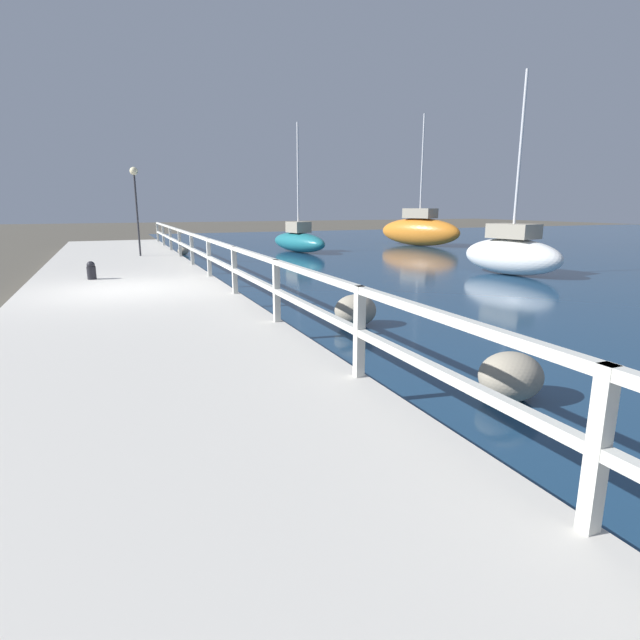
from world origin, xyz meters
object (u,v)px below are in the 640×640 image
object	(u,v)px
sailboat_white	(512,253)
sailboat_orange	(419,230)
sailboat_teal	(299,240)
dock_lamp	(135,188)
mooring_bollard	(91,270)

from	to	relation	value
sailboat_white	sailboat_orange	world-z (taller)	sailboat_orange
sailboat_teal	sailboat_orange	size ratio (longest dim) A/B	0.85
dock_lamp	sailboat_teal	distance (m)	8.17
dock_lamp	sailboat_orange	world-z (taller)	sailboat_orange
sailboat_teal	dock_lamp	bearing A→B (deg)	-171.23
mooring_bollard	sailboat_teal	world-z (taller)	sailboat_teal
sailboat_teal	sailboat_white	bearing A→B (deg)	-81.91
sailboat_teal	sailboat_white	world-z (taller)	sailboat_white
sailboat_white	sailboat_orange	size ratio (longest dim) A/B	0.88
mooring_bollard	sailboat_orange	bearing A→B (deg)	30.57
mooring_bollard	sailboat_teal	bearing A→B (deg)	44.15
dock_lamp	sailboat_orange	size ratio (longest dim) A/B	0.47
mooring_bollard	sailboat_teal	distance (m)	12.48
sailboat_white	mooring_bollard	bearing A→B (deg)	160.60
dock_lamp	sailboat_orange	xyz separation A→B (m)	(15.03, 3.70, -1.99)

